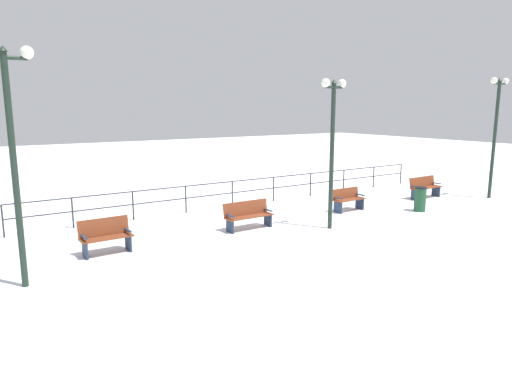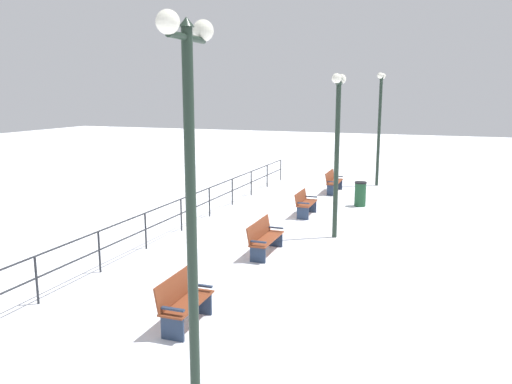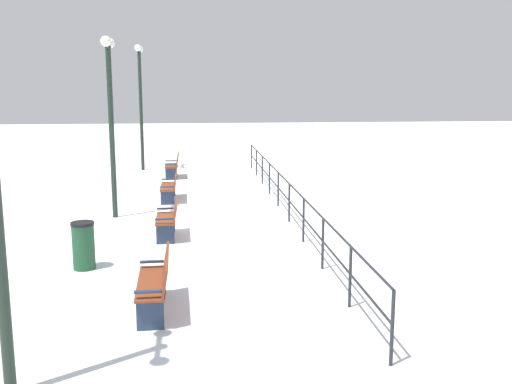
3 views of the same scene
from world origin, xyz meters
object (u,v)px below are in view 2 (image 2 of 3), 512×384
(bench_nearest, at_px, (183,301))
(bench_third, at_px, (305,203))
(bench_second, at_px, (264,237))
(lamppost_far, at_px, (380,114))
(lamppost_middle, at_px, (337,132))
(bench_fourth, at_px, (333,181))
(lamppost_near, at_px, (190,162))
(trash_bin, at_px, (360,194))

(bench_nearest, xyz_separation_m, bench_third, (-0.19, 9.15, -0.03))
(bench_second, distance_m, lamppost_far, 11.97)
(bench_nearest, distance_m, lamppost_middle, 7.46)
(bench_fourth, height_order, lamppost_near, lamppost_near)
(lamppost_far, distance_m, trash_bin, 5.51)
(bench_third, bearing_deg, lamppost_far, 76.38)
(bench_nearest, bearing_deg, lamppost_near, -59.12)
(bench_fourth, bearing_deg, lamppost_middle, -79.12)
(bench_nearest, bearing_deg, bench_second, 89.60)
(bench_nearest, relative_size, trash_bin, 1.47)
(lamppost_near, relative_size, lamppost_middle, 1.08)
(bench_second, xyz_separation_m, bench_third, (-0.12, 4.58, -0.01))
(bench_nearest, relative_size, lamppost_near, 0.27)
(bench_nearest, distance_m, lamppost_near, 3.86)
(bench_second, bearing_deg, bench_fourth, 89.97)
(bench_fourth, bearing_deg, bench_second, -90.97)
(bench_fourth, bearing_deg, lamppost_near, -86.18)
(lamppost_near, bearing_deg, lamppost_middle, 90.00)
(lamppost_near, bearing_deg, lamppost_far, 90.00)
(lamppost_near, height_order, lamppost_middle, lamppost_near)
(bench_nearest, distance_m, lamppost_far, 16.42)
(lamppost_near, xyz_separation_m, lamppost_far, (0.00, 18.28, -0.09))
(bench_nearest, bearing_deg, trash_bin, 81.95)
(lamppost_middle, bearing_deg, trash_bin, 89.91)
(bench_second, xyz_separation_m, lamppost_near, (1.42, -6.73, 2.92))
(bench_fourth, bearing_deg, lamppost_far, 55.56)
(bench_second, bearing_deg, bench_nearest, -89.93)
(lamppost_near, bearing_deg, bench_third, 97.77)
(bench_second, distance_m, bench_third, 4.58)
(lamppost_middle, distance_m, trash_bin, 5.28)
(bench_nearest, bearing_deg, bench_third, 89.93)
(bench_fourth, distance_m, lamppost_far, 3.99)
(bench_second, relative_size, lamppost_middle, 0.35)
(trash_bin, bearing_deg, bench_nearest, -96.80)
(bench_third, xyz_separation_m, lamppost_middle, (1.54, -2.31, 2.69))
(bench_nearest, height_order, trash_bin, bench_nearest)
(lamppost_far, relative_size, trash_bin, 5.46)
(bench_second, height_order, bench_fourth, bench_fourth)
(trash_bin, bearing_deg, lamppost_middle, -90.09)
(bench_fourth, bearing_deg, bench_nearest, -90.94)
(bench_second, xyz_separation_m, lamppost_middle, (1.42, 2.26, 2.67))
(bench_nearest, distance_m, trash_bin, 11.48)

